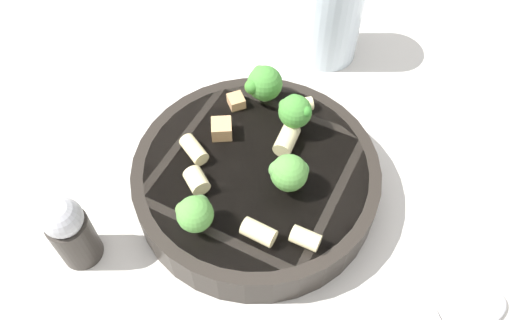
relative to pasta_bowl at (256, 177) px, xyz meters
The scene contains 17 objects.
ground_plane 0.02m from the pasta_bowl, ahead, with size 2.00×2.00×0.00m, color beige.
pasta_bowl is the anchor object (origin of this frame).
broccoli_floret_0 0.05m from the pasta_bowl, 79.10° to the right, with size 0.03×0.03×0.04m.
broccoli_floret_1 0.09m from the pasta_bowl, 44.77° to the left, with size 0.04×0.04×0.04m.
broccoli_floret_2 0.09m from the pasta_bowl, 169.16° to the right, with size 0.03×0.03×0.04m.
broccoli_floret_3 0.07m from the pasta_bowl, 11.18° to the left, with size 0.03×0.03×0.04m.
rigatoni_0 0.06m from the pasta_bowl, 125.90° to the left, with size 0.01×0.01×0.03m, color beige.
rigatoni_1 0.06m from the pasta_bowl, 161.72° to the left, with size 0.02×0.02×0.02m, color beige.
rigatoni_2 0.08m from the pasta_bowl, 128.72° to the right, with size 0.02×0.02×0.03m, color beige.
rigatoni_3 0.05m from the pasta_bowl, ahead, with size 0.02×0.02×0.03m, color beige.
rigatoni_4 0.08m from the pasta_bowl, 17.28° to the left, with size 0.01×0.01×0.02m, color beige.
rigatoni_5 0.09m from the pasta_bowl, 102.82° to the right, with size 0.01×0.01×0.02m, color beige.
chicken_chunk_0 0.06m from the pasta_bowl, 92.95° to the left, with size 0.02×0.02×0.02m, color tan.
chicken_chunk_1 0.08m from the pasta_bowl, 64.12° to the left, with size 0.02×0.01×0.01m, color tan.
drinking_glass 0.22m from the pasta_bowl, 26.63° to the left, with size 0.07×0.07×0.11m.
pepper_shaker 0.17m from the pasta_bowl, 162.63° to the left, with size 0.04×0.04×0.08m.
spoon 0.20m from the pasta_bowl, 78.57° to the right, with size 0.18×0.10×0.01m.
Camera 1 is at (-0.17, -0.20, 0.41)m, focal length 35.00 mm.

